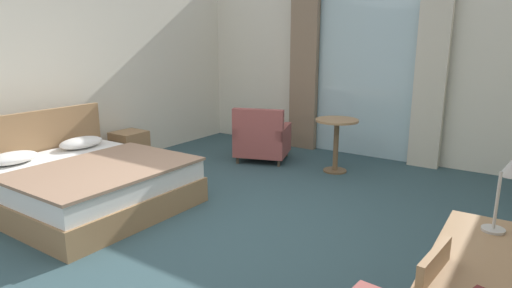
{
  "coord_description": "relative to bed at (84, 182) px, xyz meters",
  "views": [
    {
      "loc": [
        2.52,
        -2.92,
        1.8
      ],
      "look_at": [
        0.23,
        0.42,
        0.81
      ],
      "focal_mm": 30.57,
      "sensor_mm": 36.0,
      "label": 1
    }
  ],
  "objects": [
    {
      "name": "ground",
      "position": [
        1.58,
        0.26,
        -0.32
      ],
      "size": [
        6.15,
        7.7,
        0.1
      ],
      "primitive_type": "cube",
      "color": "#334C51"
    },
    {
      "name": "nightstand",
      "position": [
        -0.83,
        1.32,
        -0.02
      ],
      "size": [
        0.4,
        0.44,
        0.5
      ],
      "color": "#9E754C",
      "rests_on": "ground"
    },
    {
      "name": "balcony_glass_door",
      "position": [
        1.7,
        3.77,
        0.99
      ],
      "size": [
        1.53,
        0.02,
        2.52
      ],
      "primitive_type": "cube",
      "color": "silver",
      "rests_on": "ground"
    },
    {
      "name": "wall_left",
      "position": [
        -1.23,
        0.26,
        1.17
      ],
      "size": [
        0.12,
        7.3,
        2.87
      ],
      "primitive_type": "cube",
      "color": "silver",
      "rests_on": "ground"
    },
    {
      "name": "bed",
      "position": [
        0.0,
        0.0,
        0.0
      ],
      "size": [
        1.97,
        1.79,
        0.96
      ],
      "color": "#9E754C",
      "rests_on": "ground"
    },
    {
      "name": "curtain_panel_right",
      "position": [
        2.68,
        3.67,
        1.09
      ],
      "size": [
        0.42,
        0.1,
        2.72
      ],
      "primitive_type": "cube",
      "color": "beige",
      "rests_on": "ground"
    },
    {
      "name": "wall_back",
      "position": [
        1.58,
        3.85,
        1.17
      ],
      "size": [
        5.75,
        0.12,
        2.87
      ],
      "primitive_type": "cube",
      "color": "silver",
      "rests_on": "ground"
    },
    {
      "name": "armchair_by_window",
      "position": [
        0.61,
        2.6,
        0.06
      ],
      "size": [
        0.93,
        0.91,
        0.82
      ],
      "color": "#9E4C47",
      "rests_on": "ground"
    },
    {
      "name": "curtain_panel_left",
      "position": [
        0.71,
        3.67,
        1.09
      ],
      "size": [
        0.47,
        0.1,
        2.72
      ],
      "primitive_type": "cube",
      "color": "#897056",
      "rests_on": "ground"
    },
    {
      "name": "desk_lamp",
      "position": [
        3.97,
        0.05,
        0.79
      ],
      "size": [
        0.2,
        0.2,
        0.46
      ],
      "color": "#B7B2A8",
      "rests_on": "writing_desk"
    },
    {
      "name": "round_cafe_table",
      "position": [
        1.74,
        2.72,
        0.26
      ],
      "size": [
        0.58,
        0.58,
        0.73
      ],
      "color": "#9E754C",
      "rests_on": "ground"
    }
  ]
}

